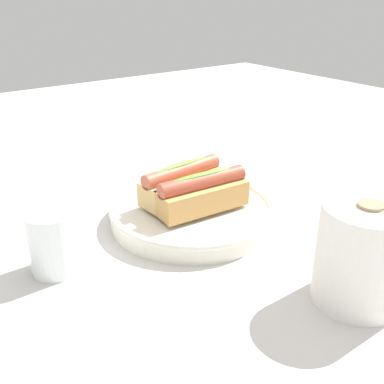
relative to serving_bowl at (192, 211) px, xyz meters
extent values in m
plane|color=beige|center=(-0.02, -0.01, -0.02)|extent=(2.40, 2.40, 0.00)
cylinder|color=silver|center=(0.00, 0.00, 0.00)|extent=(0.27, 0.27, 0.03)
torus|color=silver|center=(0.00, 0.00, 0.01)|extent=(0.27, 0.27, 0.01)
cube|color=#DBB270|center=(0.00, -0.03, 0.04)|extent=(0.15, 0.06, 0.04)
cylinder|color=#BC563D|center=(0.00, -0.03, 0.06)|extent=(0.15, 0.04, 0.03)
ellipsoid|color=olive|center=(0.00, -0.03, 0.08)|extent=(0.11, 0.02, 0.01)
cube|color=tan|center=(0.00, 0.03, 0.04)|extent=(0.15, 0.06, 0.04)
cylinder|color=#A84733|center=(0.00, 0.03, 0.06)|extent=(0.15, 0.04, 0.03)
ellipsoid|color=olive|center=(0.00, 0.03, 0.08)|extent=(0.11, 0.02, 0.01)
cylinder|color=white|center=(0.24, 0.00, 0.03)|extent=(0.07, 0.07, 0.09)
cylinder|color=silver|center=(0.24, 0.00, 0.02)|extent=(0.06, 0.06, 0.07)
cylinder|color=white|center=(-0.04, 0.29, 0.05)|extent=(0.11, 0.11, 0.13)
cylinder|color=#997A5B|center=(-0.04, 0.29, 0.11)|extent=(0.03, 0.03, 0.00)
camera|label=1|loc=(0.40, 0.55, 0.35)|focal=42.74mm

